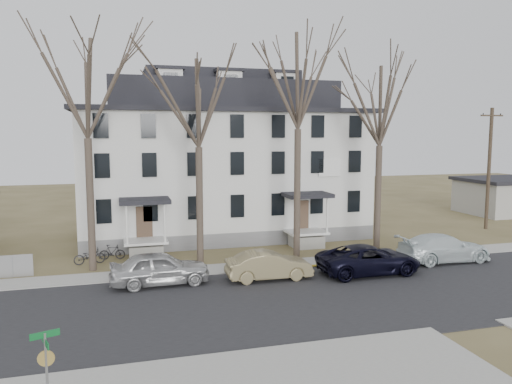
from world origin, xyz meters
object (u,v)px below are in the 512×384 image
object	(u,v)px
utility_pole_far	(489,167)
bicycle_left	(90,257)
car_white	(444,248)
bicycle_right	(112,253)
tree_mid_left	(198,97)
tree_center	(298,73)
boarding_house	(222,162)
tree_mid_right	(381,100)
street_sign	(46,364)
car_tan	(269,266)
tree_far_left	(86,80)
car_navy	(369,260)
car_silver	(160,269)

from	to	relation	value
utility_pole_far	bicycle_left	size ratio (longest dim) A/B	5.41
car_white	bicycle_right	size ratio (longest dim) A/B	3.70
tree_mid_left	tree_center	world-z (taller)	tree_center
boarding_house	car_white	bearing A→B (deg)	-47.44
utility_pole_far	car_white	world-z (taller)	utility_pole_far
tree_mid_right	bicycle_left	size ratio (longest dim) A/B	7.26
street_sign	utility_pole_far	bearing A→B (deg)	14.12
car_white	bicycle_right	xyz separation A→B (m)	(-18.84, 5.69, -0.35)
car_tan	bicycle_left	xyz separation A→B (m)	(-9.09, 5.63, -0.27)
tree_far_left	car_navy	size ratio (longest dim) A/B	2.46
tree_mid_left	boarding_house	bearing A→B (deg)	69.80
utility_pole_far	car_white	distance (m)	13.10
bicycle_right	street_sign	size ratio (longest dim) A/B	0.58
tree_far_left	tree_center	distance (m)	12.02
tree_center	tree_mid_right	world-z (taller)	tree_center
bicycle_left	tree_center	bearing A→B (deg)	-104.81
car_silver	car_tan	world-z (taller)	car_silver
bicycle_right	street_sign	bearing A→B (deg)	179.75
boarding_house	tree_mid_left	bearing A→B (deg)	-110.20
utility_pole_far	bicycle_left	bearing A→B (deg)	-174.37
car_white	bicycle_left	size ratio (longest dim) A/B	3.16
bicycle_left	car_tan	bearing A→B (deg)	-130.64
car_white	bicycle_right	bearing A→B (deg)	73.64
tree_far_left	bicycle_left	distance (m)	9.97
tree_mid_left	street_sign	world-z (taller)	tree_mid_left
tree_center	car_navy	world-z (taller)	tree_center
car_tan	car_silver	bearing A→B (deg)	85.15
tree_center	bicycle_right	bearing A→B (deg)	169.56
utility_pole_far	car_white	xyz separation A→B (m)	(-9.64, -7.87, -4.10)
car_silver	car_navy	size ratio (longest dim) A/B	0.88
car_silver	tree_center	bearing A→B (deg)	-68.42
tree_center	street_sign	distance (m)	21.78
tree_center	street_sign	xyz separation A→B (m)	(-12.44, -15.22, -9.38)
car_silver	bicycle_left	size ratio (longest dim) A/B	2.79
tree_mid_right	car_navy	bearing A→B (deg)	-123.23
tree_mid_left	tree_mid_right	xyz separation A→B (m)	(11.50, 0.00, 0.00)
tree_mid_left	tree_center	xyz separation A→B (m)	(6.00, 0.00, 1.48)
boarding_house	bicycle_right	world-z (taller)	boarding_house
tree_center	bicycle_left	xyz separation A→B (m)	(-12.23, 1.27, -10.62)
tree_mid_left	car_navy	world-z (taller)	tree_mid_left
tree_center	bicycle_left	world-z (taller)	tree_center
car_tan	car_white	xyz separation A→B (m)	(11.00, 0.69, 0.07)
tree_mid_left	utility_pole_far	bearing A→B (deg)	10.13
tree_mid_left	tree_mid_right	size ratio (longest dim) A/B	1.00
tree_far_left	tree_mid_right	size ratio (longest dim) A/B	1.08
tree_far_left	car_silver	world-z (taller)	tree_far_left
car_navy	street_sign	distance (m)	18.13
boarding_house	tree_far_left	bearing A→B (deg)	-137.82
boarding_house	street_sign	bearing A→B (deg)	-111.99
boarding_house	car_white	size ratio (longest dim) A/B	3.75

